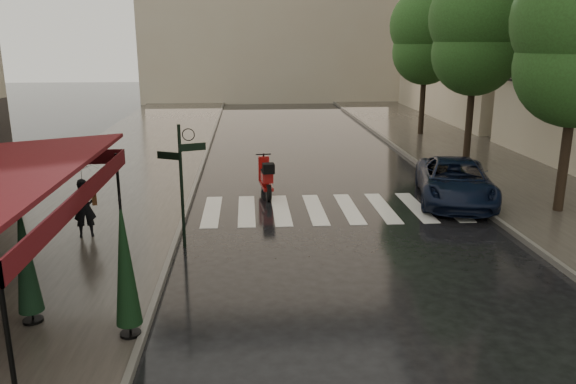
{
  "coord_description": "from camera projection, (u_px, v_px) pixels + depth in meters",
  "views": [
    {
      "loc": [
        0.43,
        -10.35,
        5.04
      ],
      "look_at": [
        1.39,
        2.96,
        1.4
      ],
      "focal_mm": 35.0,
      "sensor_mm": 36.0,
      "label": 1
    }
  ],
  "objects": [
    {
      "name": "crosswalk",
      "position": [
        332.0,
        209.0,
        17.23
      ],
      "size": [
        7.85,
        3.2,
        0.01
      ],
      "color": "silver",
      "rests_on": "ground"
    },
    {
      "name": "ground",
      "position": [
        229.0,
        299.0,
        11.25
      ],
      "size": [
        120.0,
        120.0,
        0.0
      ],
      "primitive_type": "plane",
      "color": "black",
      "rests_on": "ground"
    },
    {
      "name": "pedestrian_with_umbrella",
      "position": [
        82.0,
        177.0,
        14.1
      ],
      "size": [
        1.11,
        1.12,
        2.37
      ],
      "rotation": [
        0.0,
        0.0,
        0.28
      ],
      "color": "black",
      "rests_on": "sidewalk_near"
    },
    {
      "name": "tree_mid",
      "position": [
        477.0,
        25.0,
        21.99
      ],
      "size": [
        3.8,
        3.8,
        8.34
      ],
      "color": "black",
      "rests_on": "sidewalk_far"
    },
    {
      "name": "sidewalk_near",
      "position": [
        125.0,
        168.0,
        22.47
      ],
      "size": [
        6.0,
        60.0,
        0.12
      ],
      "primitive_type": "cube",
      "color": "#38332D",
      "rests_on": "ground"
    },
    {
      "name": "signpost",
      "position": [
        181.0,
        176.0,
        13.57
      ],
      "size": [
        1.17,
        0.29,
        3.1
      ],
      "color": "black",
      "rests_on": "ground"
    },
    {
      "name": "scooter",
      "position": [
        266.0,
        178.0,
        18.52
      ],
      "size": [
        0.58,
        1.96,
        1.29
      ],
      "rotation": [
        0.0,
        0.0,
        0.1
      ],
      "color": "black",
      "rests_on": "ground"
    },
    {
      "name": "sidewalk_far",
      "position": [
        483.0,
        162.0,
        23.5
      ],
      "size": [
        5.5,
        60.0,
        0.12
      ],
      "primitive_type": "cube",
      "color": "#38332D",
      "rests_on": "ground"
    },
    {
      "name": "curb_near",
      "position": [
        202.0,
        166.0,
        22.68
      ],
      "size": [
        0.12,
        60.0,
        0.16
      ],
      "primitive_type": "cube",
      "color": "#595651",
      "rests_on": "ground"
    },
    {
      "name": "parasol_front",
      "position": [
        125.0,
        263.0,
        9.31
      ],
      "size": [
        0.44,
        0.44,
        2.47
      ],
      "color": "black",
      "rests_on": "sidewalk_near"
    },
    {
      "name": "parasol_back",
      "position": [
        25.0,
        256.0,
        9.79
      ],
      "size": [
        0.44,
        0.44,
        2.34
      ],
      "color": "black",
      "rests_on": "sidewalk_near"
    },
    {
      "name": "curb_far",
      "position": [
        418.0,
        163.0,
        23.3
      ],
      "size": [
        0.12,
        60.0,
        0.16
      ],
      "primitive_type": "cube",
      "color": "#595651",
      "rests_on": "ground"
    },
    {
      "name": "parked_car",
      "position": [
        455.0,
        181.0,
        17.88
      ],
      "size": [
        3.26,
        5.19,
        1.34
      ],
      "primitive_type": "imported",
      "rotation": [
        0.0,
        0.0,
        -0.23
      ],
      "color": "black",
      "rests_on": "ground"
    },
    {
      "name": "tree_far",
      "position": [
        427.0,
        31.0,
        28.77
      ],
      "size": [
        3.8,
        3.8,
        8.16
      ],
      "color": "black",
      "rests_on": "sidewalk_far"
    }
  ]
}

